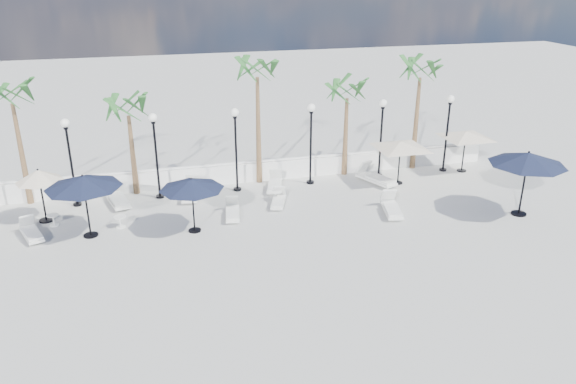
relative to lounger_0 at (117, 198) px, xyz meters
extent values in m
plane|color=#ABACA6|center=(5.31, -6.22, -0.26)|extent=(100.00, 100.00, 0.00)
cube|color=white|center=(5.31, 1.28, 0.19)|extent=(26.00, 0.30, 0.90)
cube|color=white|center=(5.31, 1.28, 0.71)|extent=(26.00, 0.12, 0.08)
cylinder|color=black|center=(-1.69, 0.28, -0.21)|extent=(0.36, 0.36, 0.10)
cylinder|color=black|center=(-1.69, 0.28, 1.49)|extent=(0.10, 0.10, 3.50)
cylinder|color=black|center=(-1.69, 0.28, 3.19)|extent=(0.18, 0.18, 0.10)
sphere|color=white|center=(-1.69, 0.28, 3.40)|extent=(0.36, 0.36, 0.36)
cylinder|color=black|center=(1.81, 0.28, -0.21)|extent=(0.36, 0.36, 0.10)
cylinder|color=black|center=(1.81, 0.28, 1.49)|extent=(0.10, 0.10, 3.50)
cylinder|color=black|center=(1.81, 0.28, 3.19)|extent=(0.18, 0.18, 0.10)
sphere|color=white|center=(1.81, 0.28, 3.40)|extent=(0.36, 0.36, 0.36)
cylinder|color=black|center=(5.31, 0.28, -0.21)|extent=(0.36, 0.36, 0.10)
cylinder|color=black|center=(5.31, 0.28, 1.49)|extent=(0.10, 0.10, 3.50)
cylinder|color=black|center=(5.31, 0.28, 3.19)|extent=(0.18, 0.18, 0.10)
sphere|color=white|center=(5.31, 0.28, 3.40)|extent=(0.36, 0.36, 0.36)
cylinder|color=black|center=(8.81, 0.28, -0.21)|extent=(0.36, 0.36, 0.10)
cylinder|color=black|center=(8.81, 0.28, 1.49)|extent=(0.10, 0.10, 3.50)
cylinder|color=black|center=(8.81, 0.28, 3.19)|extent=(0.18, 0.18, 0.10)
sphere|color=white|center=(8.81, 0.28, 3.40)|extent=(0.36, 0.36, 0.36)
cylinder|color=black|center=(12.31, 0.28, -0.21)|extent=(0.36, 0.36, 0.10)
cylinder|color=black|center=(12.31, 0.28, 1.49)|extent=(0.10, 0.10, 3.50)
cylinder|color=black|center=(12.31, 0.28, 3.19)|extent=(0.18, 0.18, 0.10)
sphere|color=white|center=(12.31, 0.28, 3.40)|extent=(0.36, 0.36, 0.36)
cylinder|color=black|center=(15.81, 0.28, -0.21)|extent=(0.36, 0.36, 0.10)
cylinder|color=black|center=(15.81, 0.28, 1.49)|extent=(0.10, 0.10, 3.50)
cylinder|color=black|center=(15.81, 0.28, 3.19)|extent=(0.18, 0.18, 0.10)
sphere|color=white|center=(15.81, 0.28, 3.40)|extent=(0.36, 0.36, 0.36)
cone|color=brown|center=(-3.69, 1.08, 1.94)|extent=(0.28, 0.28, 4.40)
cone|color=brown|center=(0.81, 1.08, 1.54)|extent=(0.28, 0.28, 3.60)
cone|color=brown|center=(6.51, 1.08, 2.24)|extent=(0.28, 0.28, 5.00)
cone|color=brown|center=(10.81, 1.08, 1.64)|extent=(0.28, 0.28, 3.80)
cone|color=brown|center=(14.51, 1.08, 2.04)|extent=(0.28, 0.28, 4.60)
cube|color=white|center=(0.01, -0.02, -0.10)|extent=(1.17, 2.12, 0.11)
cube|color=white|center=(0.07, -0.29, 0.02)|extent=(0.96, 1.48, 0.11)
cube|color=white|center=(-0.20, 0.77, 0.31)|extent=(0.73, 0.62, 0.63)
cube|color=white|center=(-3.10, -2.55, -0.12)|extent=(1.12, 1.77, 0.09)
cube|color=white|center=(-3.02, -2.76, -0.02)|extent=(0.89, 1.24, 0.09)
cube|color=white|center=(-3.34, -1.91, 0.21)|extent=(0.63, 0.56, 0.52)
cube|color=white|center=(3.18, -0.02, -0.10)|extent=(1.05, 2.07, 0.11)
cube|color=white|center=(3.13, -0.28, 0.02)|extent=(0.88, 1.44, 0.11)
cube|color=white|center=(3.34, 0.77, 0.30)|extent=(0.70, 0.58, 0.62)
cube|color=white|center=(4.61, -2.59, -0.12)|extent=(0.80, 1.73, 0.09)
cube|color=white|center=(4.57, -2.81, -0.03)|extent=(0.69, 1.19, 0.09)
cube|color=white|center=(4.71, -1.92, 0.21)|extent=(0.57, 0.47, 0.52)
cube|color=white|center=(6.72, -1.87, -0.13)|extent=(1.01, 1.66, 0.09)
cube|color=white|center=(6.65, -2.07, -0.04)|extent=(0.81, 1.17, 0.09)
cube|color=white|center=(6.93, -1.26, 0.18)|extent=(0.59, 0.51, 0.49)
cube|color=white|center=(7.01, -0.02, -0.11)|extent=(1.13, 1.95, 0.10)
cube|color=white|center=(6.94, -0.26, 0.00)|extent=(0.92, 1.36, 0.10)
cube|color=white|center=(7.23, 0.69, 0.26)|extent=(0.68, 0.59, 0.58)
cube|color=white|center=(11.85, -0.50, -0.09)|extent=(1.48, 2.19, 0.11)
cube|color=white|center=(11.96, -0.76, 0.03)|extent=(1.17, 1.55, 0.11)
cube|color=white|center=(11.51, 0.27, 0.33)|extent=(0.80, 0.72, 0.65)
cube|color=white|center=(11.10, -3.92, -0.11)|extent=(1.05, 1.99, 0.10)
cube|color=white|center=(11.04, -4.17, 0.01)|extent=(0.87, 1.38, 0.10)
cube|color=white|center=(11.27, -3.17, 0.27)|extent=(0.68, 0.57, 0.59)
cylinder|color=white|center=(-2.42, -1.62, -0.25)|extent=(0.37, 0.37, 0.03)
cylinder|color=white|center=(-2.42, -1.62, -0.04)|extent=(0.06, 0.06, 0.44)
cylinder|color=white|center=(-2.42, -1.62, 0.19)|extent=(0.48, 0.48, 0.03)
cylinder|color=white|center=(0.16, -2.47, -0.25)|extent=(0.37, 0.37, 0.03)
cylinder|color=white|center=(0.16, -2.47, -0.04)|extent=(0.06, 0.06, 0.45)
cylinder|color=white|center=(0.16, -2.47, 0.20)|extent=(0.49, 0.49, 0.03)
cylinder|color=white|center=(6.76, -1.44, -0.25)|extent=(0.35, 0.35, 0.03)
cylinder|color=white|center=(6.76, -1.44, -0.05)|extent=(0.05, 0.05, 0.42)
cylinder|color=white|center=(6.76, -1.44, 0.17)|extent=(0.46, 0.46, 0.03)
cylinder|color=black|center=(-0.95, -2.96, -0.23)|extent=(0.55, 0.55, 0.06)
cylinder|color=black|center=(-0.95, -2.96, 0.94)|extent=(0.07, 0.07, 2.40)
cone|color=black|center=(-0.95, -2.96, 1.96)|extent=(2.84, 2.84, 0.44)
sphere|color=black|center=(-0.95, -2.96, 2.21)|extent=(0.08, 0.08, 0.08)
cylinder|color=black|center=(2.95, -3.54, -0.23)|extent=(0.50, 0.50, 0.05)
cylinder|color=black|center=(2.95, -3.54, 0.80)|extent=(0.06, 0.06, 2.13)
cone|color=black|center=(2.95, -3.54, 1.71)|extent=(2.48, 2.48, 0.40)
sphere|color=black|center=(2.95, -3.54, 1.93)|extent=(0.07, 0.07, 0.07)
cylinder|color=black|center=(16.18, -5.36, -0.23)|extent=(0.62, 0.62, 0.07)
cylinder|color=black|center=(16.18, -5.36, 1.07)|extent=(0.08, 0.08, 2.65)
cone|color=black|center=(16.18, -5.36, 2.19)|extent=(3.09, 3.09, 0.50)
sphere|color=black|center=(16.18, -5.36, 2.47)|extent=(0.09, 0.09, 0.09)
cylinder|color=black|center=(12.84, -0.77, -0.23)|extent=(0.46, 0.46, 0.05)
cylinder|color=black|center=(12.84, -0.77, 0.76)|extent=(0.06, 0.06, 2.04)
pyramid|color=#BCAA95|center=(12.84, -0.77, 1.80)|extent=(4.51, 4.51, 0.31)
cylinder|color=black|center=(16.69, -0.02, -0.23)|extent=(0.47, 0.47, 0.05)
cylinder|color=black|center=(16.69, -0.02, 0.76)|extent=(0.06, 0.06, 2.04)
pyramid|color=#BCAA95|center=(16.69, -0.02, 1.80)|extent=(4.43, 4.43, 0.32)
cylinder|color=black|center=(-2.78, -1.08, -0.23)|extent=(0.57, 0.57, 0.06)
cylinder|color=black|center=(-2.78, -1.08, 0.81)|extent=(0.07, 0.07, 2.14)
cone|color=#BCAA95|center=(-2.78, -1.08, 1.70)|extent=(1.84, 1.84, 0.46)
sphere|color=black|center=(-2.78, -1.08, 1.95)|extent=(0.08, 0.08, 0.08)
camera|label=1|loc=(1.50, -23.55, 9.39)|focal=35.00mm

